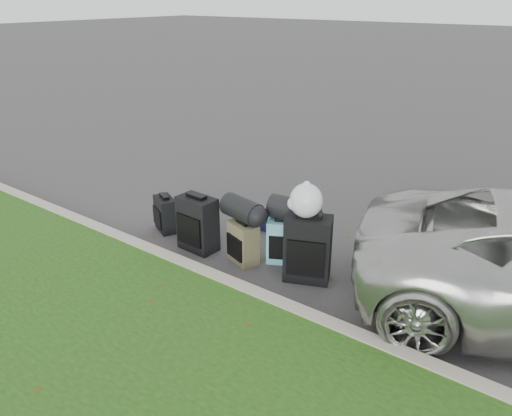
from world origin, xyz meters
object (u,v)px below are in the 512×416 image
Objects in this scene: suitcase_teal at (283,241)px; suitcase_olive at (243,243)px; suitcase_small_black at (166,214)px; tote_navy at (267,221)px; suitcase_large_black_left at (198,224)px; suitcase_large_black_right at (308,249)px; tote_green at (191,222)px.

suitcase_olive is at bearing -169.95° from suitcase_teal.
suitcase_small_black is 1.88× the size of tote_navy.
suitcase_olive reaches higher than suitcase_small_black.
suitcase_large_black_left is 0.92× the size of suitcase_large_black_right.
suitcase_large_black_left is at bearing 15.22° from suitcase_small_black.
suitcase_teal reaches higher than tote_green.
suitcase_olive reaches higher than tote_green.
suitcase_small_black reaches higher than tote_navy.
tote_green is at bearing 47.59° from suitcase_small_black.
tote_navy is at bearing 122.01° from suitcase_large_black_right.
suitcase_large_black_left is 0.56m from tote_green.
suitcase_large_black_left reaches higher than suitcase_small_black.
suitcase_olive is at bearing 8.74° from suitcase_large_black_left.
suitcase_small_black is at bearing -155.42° from tote_navy.
suitcase_large_black_left is at bearing -17.20° from tote_green.
tote_green is (-0.43, 0.30, -0.20)m from suitcase_large_black_left.
suitcase_large_black_left is at bearing 171.56° from suitcase_teal.
suitcase_small_black reaches higher than tote_green.
tote_green is 1.15m from tote_navy.
suitcase_olive reaches higher than tote_navy.
suitcase_teal is 1.59m from tote_green.
suitcase_olive is at bearing 7.10° from tote_green.
suitcase_large_black_right reaches higher than suitcase_small_black.
suitcase_teal is at bearing 33.24° from suitcase_small_black.
tote_green is at bearing -171.80° from suitcase_olive.
tote_green is (-1.17, 0.21, -0.10)m from suitcase_olive.
tote_navy is at bearing 63.71° from suitcase_small_black.
suitcase_large_black_right is 1.54m from tote_navy.
tote_navy is at bearing 72.06° from suitcase_large_black_left.
suitcase_olive is 1.19m from tote_green.
suitcase_large_black_left reaches higher than tote_green.
suitcase_small_black is 0.89× the size of suitcase_teal.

